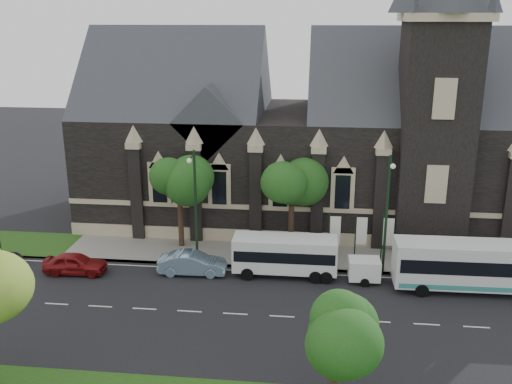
# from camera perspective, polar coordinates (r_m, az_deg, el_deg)

# --- Properties ---
(ground) EXTENTS (160.00, 160.00, 0.00)m
(ground) POSITION_cam_1_polar(r_m,az_deg,el_deg) (37.81, -2.06, -11.96)
(ground) COLOR black
(ground) RESTS_ON ground
(sidewalk) EXTENTS (80.00, 5.00, 0.15)m
(sidewalk) POSITION_cam_1_polar(r_m,az_deg,el_deg) (46.23, -0.35, -6.17)
(sidewalk) COLOR gray
(sidewalk) RESTS_ON ground
(museum) EXTENTS (40.00, 17.70, 29.90)m
(museum) POSITION_cam_1_polar(r_m,az_deg,el_deg) (52.44, 6.40, 5.83)
(museum) COLOR black
(museum) RESTS_ON ground
(tree_park_east) EXTENTS (3.40, 3.40, 6.28)m
(tree_park_east) POSITION_cam_1_polar(r_m,az_deg,el_deg) (27.13, 8.25, -13.57)
(tree_park_east) COLOR black
(tree_park_east) RESTS_ON ground
(tree_walk_right) EXTENTS (4.08, 4.08, 7.80)m
(tree_walk_right) POSITION_cam_1_polar(r_m,az_deg,el_deg) (45.19, 3.86, 0.98)
(tree_walk_right) COLOR black
(tree_walk_right) RESTS_ON ground
(tree_walk_left) EXTENTS (3.91, 3.91, 7.64)m
(tree_walk_left) POSITION_cam_1_polar(r_m,az_deg,el_deg) (46.43, -7.32, 1.21)
(tree_walk_left) COLOR black
(tree_walk_left) RESTS_ON ground
(street_lamp_near) EXTENTS (0.36, 1.88, 9.00)m
(street_lamp_near) POSITION_cam_1_polar(r_m,az_deg,el_deg) (42.21, 12.86, -1.61)
(street_lamp_near) COLOR black
(street_lamp_near) RESTS_ON ground
(street_lamp_mid) EXTENTS (0.36, 1.88, 9.00)m
(street_lamp_mid) POSITION_cam_1_polar(r_m,az_deg,el_deg) (42.85, -6.06, -0.98)
(street_lamp_mid) COLOR black
(street_lamp_mid) RESTS_ON ground
(banner_flag_left) EXTENTS (0.90, 0.10, 4.00)m
(banner_flag_left) POSITION_cam_1_polar(r_m,az_deg,el_deg) (44.65, 7.62, -4.00)
(banner_flag_left) COLOR black
(banner_flag_left) RESTS_ON ground
(banner_flag_center) EXTENTS (0.90, 0.10, 4.00)m
(banner_flag_center) POSITION_cam_1_polar(r_m,az_deg,el_deg) (44.75, 10.19, -4.07)
(banner_flag_center) COLOR black
(banner_flag_center) RESTS_ON ground
(banner_flag_right) EXTENTS (0.90, 0.10, 4.00)m
(banner_flag_right) POSITION_cam_1_polar(r_m,az_deg,el_deg) (44.95, 12.74, -4.14)
(banner_flag_right) COLOR black
(banner_flag_right) RESTS_ON ground
(tour_coach) EXTENTS (12.10, 2.92, 3.52)m
(tour_coach) POSITION_cam_1_polar(r_m,az_deg,el_deg) (42.73, 21.60, -6.80)
(tour_coach) COLOR silver
(tour_coach) RESTS_ON ground
(shuttle_bus) EXTENTS (7.57, 2.69, 2.91)m
(shuttle_bus) POSITION_cam_1_polar(r_m,az_deg,el_deg) (42.34, 2.91, -6.09)
(shuttle_bus) COLOR silver
(shuttle_bus) RESTS_ON ground
(box_trailer) EXTENTS (3.24, 1.91, 1.72)m
(box_trailer) POSITION_cam_1_polar(r_m,az_deg,el_deg) (42.24, 10.66, -7.50)
(box_trailer) COLOR white
(box_trailer) RESTS_ON ground
(sedan) EXTENTS (5.07, 1.94, 1.65)m
(sedan) POSITION_cam_1_polar(r_m,az_deg,el_deg) (43.05, -6.30, -7.03)
(sedan) COLOR #7F9EB8
(sedan) RESTS_ON ground
(car_far_red) EXTENTS (4.68, 2.05, 1.57)m
(car_far_red) POSITION_cam_1_polar(r_m,az_deg,el_deg) (44.91, -17.45, -6.76)
(car_far_red) COLOR maroon
(car_far_red) RESTS_ON ground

